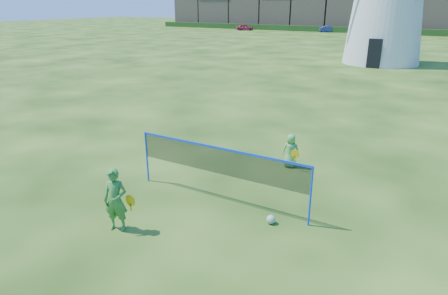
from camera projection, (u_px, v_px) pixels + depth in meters
ground at (208, 204)px, 10.43m from camera, size 220.00×220.00×0.00m
badminton_net at (219, 162)px, 10.25m from camera, size 5.05×0.05×1.55m
player_girl at (116, 200)px, 9.04m from camera, size 0.75×0.55×1.54m
player_boy at (291, 151)px, 12.64m from camera, size 0.66×0.47×1.11m
play_ball at (271, 219)px, 9.50m from camera, size 0.22×0.22×0.22m
terraced_houses at (316, 8)px, 76.96m from camera, size 63.65×8.40×8.40m
hedge at (296, 28)px, 74.12m from camera, size 62.00×0.80×1.00m
car_left at (245, 27)px, 75.75m from camera, size 3.50×2.32×1.11m
car_right at (329, 29)px, 71.05m from camera, size 3.53×2.45×1.10m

